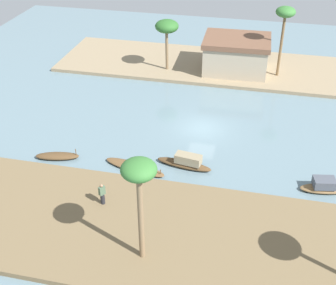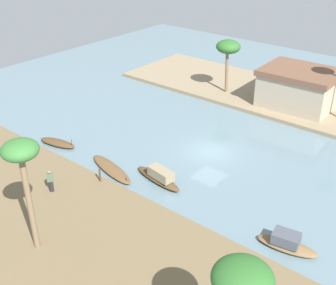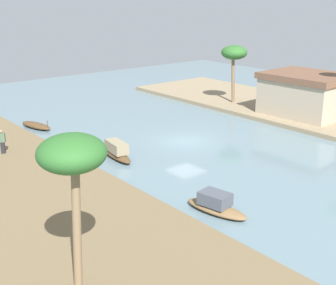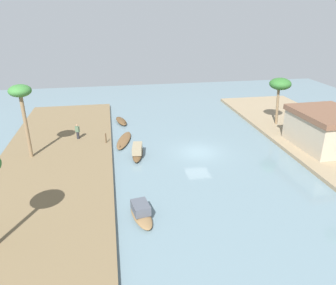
% 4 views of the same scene
% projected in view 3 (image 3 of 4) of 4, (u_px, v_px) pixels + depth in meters
% --- Properties ---
extents(river_water, '(67.74, 67.74, 0.00)m').
position_uv_depth(river_water, '(186.00, 141.00, 36.94)').
color(river_water, slate).
rests_on(river_water, ground).
extents(riverbank_left, '(38.71, 11.05, 0.39)m').
position_uv_depth(riverbank_left, '(6.00, 184.00, 28.12)').
color(riverbank_left, brown).
rests_on(riverbank_left, ground).
extents(riverbank_right, '(38.71, 11.05, 0.39)m').
position_uv_depth(riverbank_right, '(297.00, 111.00, 45.65)').
color(riverbank_right, '#937F60').
rests_on(riverbank_right, ground).
extents(sampan_near_left_bank, '(3.79, 1.82, 0.94)m').
position_uv_depth(sampan_near_left_bank, '(36.00, 126.00, 40.43)').
color(sampan_near_left_bank, brown).
rests_on(sampan_near_left_bank, river_water).
extents(sampan_with_red_awning, '(5.53, 2.52, 0.70)m').
position_uv_depth(sampan_with_red_awning, '(74.00, 145.00, 35.48)').
color(sampan_with_red_awning, brown).
rests_on(sampan_with_red_awning, river_water).
extents(sampan_open_hull, '(3.87, 1.86, 1.12)m').
position_uv_depth(sampan_open_hull, '(216.00, 205.00, 24.79)').
color(sampan_open_hull, brown).
rests_on(sampan_open_hull, river_water).
extents(sampan_downstream_large, '(4.73, 1.72, 1.22)m').
position_uv_depth(sampan_downstream_large, '(116.00, 151.00, 33.18)').
color(sampan_downstream_large, brown).
rests_on(sampan_downstream_large, river_water).
extents(person_on_near_bank, '(0.46, 0.51, 1.71)m').
position_uv_depth(person_on_near_bank, '(2.00, 142.00, 32.75)').
color(person_on_near_bank, '#232328').
rests_on(person_on_near_bank, riverbank_left).
extents(mooring_post, '(0.14, 0.14, 1.08)m').
position_uv_depth(mooring_post, '(55.00, 143.00, 33.40)').
color(mooring_post, '#4C3823').
rests_on(mooring_post, riverbank_left).
extents(palm_tree_left_far, '(2.48, 2.48, 6.15)m').
position_uv_depth(palm_tree_left_far, '(72.00, 158.00, 16.27)').
color(palm_tree_left_far, '#7F6647').
rests_on(palm_tree_left_far, riverbank_left).
extents(palm_tree_right_short, '(2.62, 2.62, 5.85)m').
position_uv_depth(palm_tree_right_short, '(234.00, 54.00, 46.89)').
color(palm_tree_right_short, '#7F6647').
rests_on(palm_tree_right_short, riverbank_right).
extents(riverside_building, '(7.60, 6.29, 3.83)m').
position_uv_depth(riverside_building, '(306.00, 94.00, 43.06)').
color(riverside_building, tan).
rests_on(riverside_building, riverbank_right).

